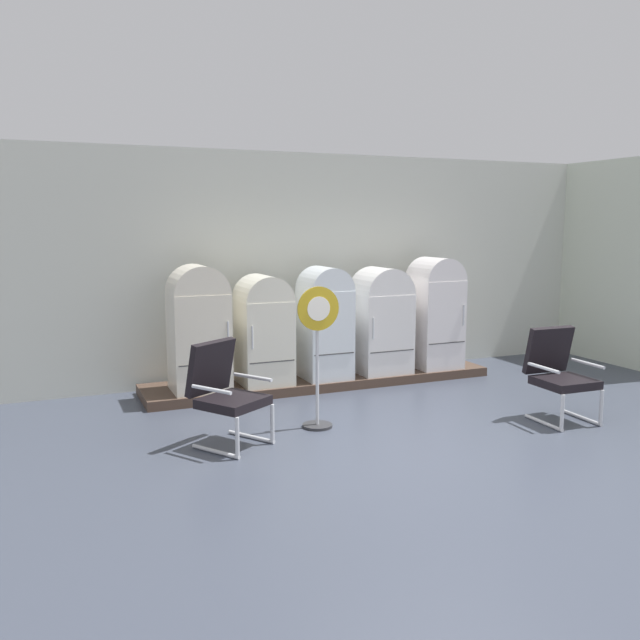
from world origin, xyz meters
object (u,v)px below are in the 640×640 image
refrigerator_1 (263,327)px  refrigerator_3 (381,318)px  refrigerator_4 (435,309)px  refrigerator_2 (325,319)px  armchair_left (225,389)px  armchair_right (559,371)px  sign_stand (318,359)px  refrigerator_0 (199,325)px

refrigerator_1 → refrigerator_3: (1.68, -0.02, 0.02)m
refrigerator_4 → refrigerator_1: bearing=179.5°
refrigerator_2 → armchair_left: bearing=-136.1°
refrigerator_2 → refrigerator_4: bearing=0.3°
refrigerator_2 → armchair_right: bearing=-53.2°
refrigerator_2 → armchair_left: refrigerator_2 is taller
refrigerator_2 → sign_stand: 1.79m
refrigerator_3 → refrigerator_2: bearing=-179.1°
armchair_right → refrigerator_0: bearing=145.4°
armchair_left → sign_stand: sign_stand is taller
refrigerator_0 → refrigerator_3: refrigerator_0 is taller
refrigerator_0 → armchair_left: (-0.15, -1.74, -0.38)m
refrigerator_4 → armchair_right: (0.07, -2.38, -0.39)m
refrigerator_0 → refrigerator_4: (3.36, 0.01, 0.02)m
refrigerator_3 → sign_stand: refrigerator_3 is taller
refrigerator_0 → sign_stand: 1.84m
refrigerator_3 → armchair_left: refrigerator_3 is taller
armchair_left → sign_stand: 1.07m
armchair_left → sign_stand: size_ratio=0.68×
refrigerator_0 → sign_stand: size_ratio=1.02×
refrigerator_2 → refrigerator_0: bearing=-179.9°
armchair_left → armchair_right: same height
armchair_right → sign_stand: (-2.54, 0.76, 0.19)m
refrigerator_0 → sign_stand: (0.89, -1.60, -0.19)m
refrigerator_1 → refrigerator_4: bearing=-0.5°
refrigerator_3 → armchair_left: (-2.65, -1.76, -0.32)m
refrigerator_2 → sign_stand: size_ratio=0.97×
refrigerator_1 → sign_stand: size_ratio=0.92×
refrigerator_3 → armchair_left: bearing=-146.5°
armchair_right → refrigerator_2: bearing=126.8°
refrigerator_2 → refrigerator_3: refrigerator_2 is taller
refrigerator_0 → refrigerator_4: bearing=0.2°
sign_stand → refrigerator_0: bearing=119.1°
refrigerator_4 → refrigerator_2: bearing=-179.7°
refrigerator_4 → armchair_left: refrigerator_4 is taller
refrigerator_4 → refrigerator_3: bearing=179.7°
refrigerator_2 → refrigerator_4: refrigerator_4 is taller
refrigerator_2 → armchair_left: 2.54m
refrigerator_1 → refrigerator_4: refrigerator_4 is taller
refrigerator_1 → refrigerator_4: 2.53m
refrigerator_3 → armchair_left: 3.20m
refrigerator_4 → armchair_left: bearing=-153.5°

